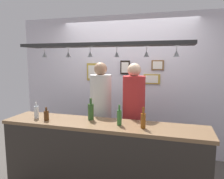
{
  "coord_description": "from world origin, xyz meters",
  "views": [
    {
      "loc": [
        0.9,
        -2.93,
        1.78
      ],
      "look_at": [
        0.0,
        0.1,
        1.34
      ],
      "focal_mm": 34.69,
      "sensor_mm": 36.0,
      "label": 1
    }
  ],
  "objects_px": {
    "bottle_beer_green_import": "(119,117)",
    "picture_frame_caricature": "(93,72)",
    "person_left_white_patterned_shirt": "(101,106)",
    "person_right_red_shirt": "(134,108)",
    "picture_frame_crest": "(125,67)",
    "picture_frame_lower_pair": "(152,79)",
    "bottle_soda_clear": "(36,112)",
    "bottle_beer_amber_tall": "(143,120)",
    "bottle_beer_brown_stubby": "(46,115)",
    "bottle_champagne_green": "(91,111)",
    "picture_frame_upper_small": "(158,65)"
  },
  "relations": [
    {
      "from": "person_left_white_patterned_shirt",
      "to": "picture_frame_caricature",
      "type": "relative_size",
      "value": 5.1
    },
    {
      "from": "person_left_white_patterned_shirt",
      "to": "bottle_champagne_green",
      "type": "distance_m",
      "value": 0.5
    },
    {
      "from": "person_right_red_shirt",
      "to": "picture_frame_caricature",
      "type": "xyz_separation_m",
      "value": [
        -0.97,
        0.8,
        0.49
      ]
    },
    {
      "from": "person_right_red_shirt",
      "to": "bottle_beer_brown_stubby",
      "type": "relative_size",
      "value": 9.59
    },
    {
      "from": "bottle_beer_brown_stubby",
      "to": "picture_frame_crest",
      "type": "xyz_separation_m",
      "value": [
        0.74,
        1.5,
        0.6
      ]
    },
    {
      "from": "bottle_beer_green_import",
      "to": "picture_frame_lower_pair",
      "type": "xyz_separation_m",
      "value": [
        0.24,
        1.42,
        0.36
      ]
    },
    {
      "from": "person_right_red_shirt",
      "to": "bottle_beer_green_import",
      "type": "bearing_deg",
      "value": -96.07
    },
    {
      "from": "picture_frame_crest",
      "to": "picture_frame_caricature",
      "type": "bearing_deg",
      "value": 180.0
    },
    {
      "from": "person_left_white_patterned_shirt",
      "to": "person_right_red_shirt",
      "type": "xyz_separation_m",
      "value": [
        0.53,
        0.0,
        -0.01
      ]
    },
    {
      "from": "picture_frame_crest",
      "to": "picture_frame_lower_pair",
      "type": "height_order",
      "value": "picture_frame_crest"
    },
    {
      "from": "bottle_beer_amber_tall",
      "to": "bottle_beer_green_import",
      "type": "distance_m",
      "value": 0.31
    },
    {
      "from": "person_left_white_patterned_shirt",
      "to": "person_right_red_shirt",
      "type": "bearing_deg",
      "value": 0.0
    },
    {
      "from": "bottle_soda_clear",
      "to": "picture_frame_lower_pair",
      "type": "height_order",
      "value": "picture_frame_lower_pair"
    },
    {
      "from": "picture_frame_crest",
      "to": "picture_frame_lower_pair",
      "type": "relative_size",
      "value": 0.87
    },
    {
      "from": "bottle_soda_clear",
      "to": "bottle_champagne_green",
      "type": "bearing_deg",
      "value": 10.59
    },
    {
      "from": "picture_frame_upper_small",
      "to": "picture_frame_lower_pair",
      "type": "bearing_deg",
      "value": 180.0
    },
    {
      "from": "bottle_champagne_green",
      "to": "picture_frame_lower_pair",
      "type": "distance_m",
      "value": 1.51
    },
    {
      "from": "person_right_red_shirt",
      "to": "bottle_beer_green_import",
      "type": "distance_m",
      "value": 0.62
    },
    {
      "from": "bottle_beer_green_import",
      "to": "picture_frame_crest",
      "type": "distance_m",
      "value": 1.55
    },
    {
      "from": "person_right_red_shirt",
      "to": "bottle_beer_green_import",
      "type": "height_order",
      "value": "person_right_red_shirt"
    },
    {
      "from": "bottle_beer_green_import",
      "to": "picture_frame_caricature",
      "type": "bearing_deg",
      "value": 122.55
    },
    {
      "from": "bottle_beer_green_import",
      "to": "bottle_champagne_green",
      "type": "xyz_separation_m",
      "value": [
        -0.43,
        0.12,
        0.01
      ]
    },
    {
      "from": "person_left_white_patterned_shirt",
      "to": "bottle_champagne_green",
      "type": "bearing_deg",
      "value": -86.39
    },
    {
      "from": "person_right_red_shirt",
      "to": "bottle_soda_clear",
      "type": "relative_size",
      "value": 7.5
    },
    {
      "from": "person_right_red_shirt",
      "to": "bottle_soda_clear",
      "type": "bearing_deg",
      "value": -153.13
    },
    {
      "from": "bottle_soda_clear",
      "to": "picture_frame_caricature",
      "type": "distance_m",
      "value": 1.55
    },
    {
      "from": "picture_frame_upper_small",
      "to": "bottle_beer_green_import",
      "type": "bearing_deg",
      "value": -103.44
    },
    {
      "from": "bottle_soda_clear",
      "to": "bottle_beer_green_import",
      "type": "xyz_separation_m",
      "value": [
        1.2,
        0.02,
        0.01
      ]
    },
    {
      "from": "person_left_white_patterned_shirt",
      "to": "picture_frame_crest",
      "type": "distance_m",
      "value": 1.01
    },
    {
      "from": "person_right_red_shirt",
      "to": "bottle_beer_amber_tall",
      "type": "height_order",
      "value": "person_right_red_shirt"
    },
    {
      "from": "person_right_red_shirt",
      "to": "bottle_beer_amber_tall",
      "type": "xyz_separation_m",
      "value": [
        0.24,
        -0.66,
        0.01
      ]
    },
    {
      "from": "bottle_beer_brown_stubby",
      "to": "bottle_champagne_green",
      "type": "bearing_deg",
      "value": 19.37
    },
    {
      "from": "person_right_red_shirt",
      "to": "picture_frame_upper_small",
      "type": "height_order",
      "value": "picture_frame_upper_small"
    },
    {
      "from": "picture_frame_caricature",
      "to": "picture_frame_lower_pair",
      "type": "bearing_deg",
      "value": 0.0
    },
    {
      "from": "bottle_champagne_green",
      "to": "picture_frame_crest",
      "type": "xyz_separation_m",
      "value": [
        0.17,
        1.3,
        0.56
      ]
    },
    {
      "from": "person_right_red_shirt",
      "to": "picture_frame_caricature",
      "type": "bearing_deg",
      "value": 140.48
    },
    {
      "from": "bottle_beer_amber_tall",
      "to": "picture_frame_crest",
      "type": "relative_size",
      "value": 1.0
    },
    {
      "from": "person_right_red_shirt",
      "to": "picture_frame_caricature",
      "type": "distance_m",
      "value": 1.35
    },
    {
      "from": "person_right_red_shirt",
      "to": "bottle_champagne_green",
      "type": "distance_m",
      "value": 0.71
    },
    {
      "from": "person_left_white_patterned_shirt",
      "to": "bottle_beer_green_import",
      "type": "height_order",
      "value": "person_left_white_patterned_shirt"
    },
    {
      "from": "bottle_beer_green_import",
      "to": "picture_frame_caricature",
      "type": "distance_m",
      "value": 1.75
    },
    {
      "from": "bottle_beer_green_import",
      "to": "picture_frame_caricature",
      "type": "height_order",
      "value": "picture_frame_caricature"
    },
    {
      "from": "picture_frame_lower_pair",
      "to": "bottle_champagne_green",
      "type": "bearing_deg",
      "value": -117.44
    },
    {
      "from": "person_left_white_patterned_shirt",
      "to": "picture_frame_caricature",
      "type": "bearing_deg",
      "value": 118.78
    },
    {
      "from": "person_left_white_patterned_shirt",
      "to": "picture_frame_caricature",
      "type": "xyz_separation_m",
      "value": [
        -0.44,
        0.8,
        0.49
      ]
    },
    {
      "from": "person_left_white_patterned_shirt",
      "to": "person_right_red_shirt",
      "type": "height_order",
      "value": "person_left_white_patterned_shirt"
    },
    {
      "from": "bottle_beer_brown_stubby",
      "to": "picture_frame_lower_pair",
      "type": "height_order",
      "value": "picture_frame_lower_pair"
    },
    {
      "from": "bottle_beer_green_import",
      "to": "bottle_soda_clear",
      "type": "bearing_deg",
      "value": -178.87
    },
    {
      "from": "person_left_white_patterned_shirt",
      "to": "picture_frame_lower_pair",
      "type": "bearing_deg",
      "value": 48.62
    },
    {
      "from": "bottle_soda_clear",
      "to": "picture_frame_crest",
      "type": "relative_size",
      "value": 0.88
    }
  ]
}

